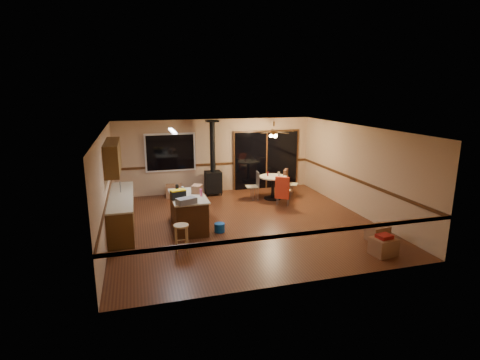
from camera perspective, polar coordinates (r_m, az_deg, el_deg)
name	(u,v)px	position (r m, az deg, el deg)	size (l,w,h in m)	color
floor	(243,223)	(10.44, 0.45, -6.52)	(7.00, 7.00, 0.00)	#512816
ceiling	(243,129)	(9.86, 0.48, 7.83)	(7.00, 7.00, 0.00)	silver
wall_back	(216,156)	(13.40, -3.72, 3.71)	(7.00, 7.00, 0.00)	tan
wall_front	(297,219)	(6.91, 8.63, -5.90)	(7.00, 7.00, 0.00)	tan
wall_left	(106,186)	(9.72, -19.77, -0.85)	(7.00, 7.00, 0.00)	tan
wall_right	(357,170)	(11.52, 17.43, 1.49)	(7.00, 7.00, 0.00)	tan
chair_rail	(243,188)	(10.14, 0.46, -1.21)	(7.00, 7.00, 0.08)	#412310
window	(170,152)	(13.08, -10.58, 4.16)	(1.72, 0.10, 1.32)	black
sliding_door	(266,160)	(13.91, 4.02, 3.02)	(2.52, 0.10, 2.10)	black
lower_cabinets	(122,212)	(10.41, -17.58, -4.73)	(0.60, 3.00, 0.86)	#573716
countertop	(120,196)	(10.29, -17.75, -2.34)	(0.64, 3.04, 0.04)	#BFB494
upper_cabinets	(113,157)	(10.27, -18.83, 3.39)	(0.35, 2.00, 0.80)	#573716
kitchen_island	(188,212)	(10.00, -7.86, -4.82)	(0.88, 1.68, 0.90)	#3C210F
wood_stove	(213,174)	(13.04, -4.13, 0.87)	(0.55, 0.50, 2.52)	black
ceiling_fan	(274,133)	(12.29, 5.19, 7.09)	(0.24, 0.24, 0.55)	brown
fluorescent_strip	(172,131)	(9.81, -10.25, 7.36)	(0.10, 1.20, 0.04)	white
toolbox_grey	(186,201)	(9.14, -8.17, -3.17)	(0.47, 0.26, 0.15)	slate
toolbox_black	(178,195)	(9.58, -9.42, -2.25)	(0.37, 0.20, 0.21)	black
toolbox_yellow_lid	(178,190)	(9.55, -9.45, -1.57)	(0.38, 0.20, 0.03)	gold
box_on_island	(197,189)	(10.07, -6.58, -1.36)	(0.24, 0.32, 0.22)	brown
bottle_dark	(177,190)	(9.86, -9.55, -1.53)	(0.09, 0.09, 0.30)	black
bottle_pink	(201,193)	(9.74, -5.96, -1.92)	(0.06, 0.06, 0.19)	#D84C8C
bottle_white	(183,190)	(10.13, -8.73, -1.46)	(0.06, 0.06, 0.17)	white
bar_stool	(181,238)	(8.67, -8.92, -8.74)	(0.35, 0.35, 0.64)	tan
blue_bucket	(220,228)	(9.78, -3.13, -7.25)	(0.27, 0.27, 0.23)	#0C4AAB
dining_table	(273,183)	(12.59, 5.03, -0.52)	(0.94, 0.94, 0.78)	black
glass_red	(268,174)	(12.56, 4.26, 0.95)	(0.05, 0.05, 0.14)	#590C14
glass_cream	(279,174)	(12.53, 5.91, 0.91)	(0.06, 0.06, 0.15)	beige
chair_left	(255,182)	(12.46, 2.33, -0.36)	(0.45, 0.44, 0.51)	#BBB48B
chair_near	(282,188)	(11.81, 6.48, -1.19)	(0.61, 0.62, 0.70)	#BBB48B
chair_right	(286,180)	(12.91, 7.07, 0.07)	(0.61, 0.60, 0.70)	#BBB48B
box_under_window	(174,191)	(13.01, -10.05, -1.66)	(0.54, 0.43, 0.43)	brown
box_corner_a	(383,246)	(9.03, 21.02, -9.42)	(0.51, 0.43, 0.39)	brown
box_corner_b	(377,233)	(9.79, 20.21, -7.60)	(0.47, 0.40, 0.38)	brown
box_small_red	(384,236)	(8.95, 21.14, -8.02)	(0.31, 0.26, 0.08)	maroon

